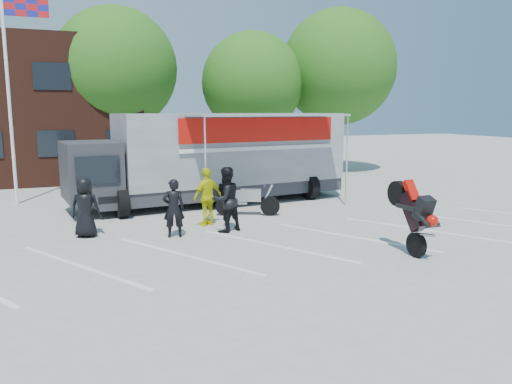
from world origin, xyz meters
TOP-DOWN VIEW (x-y plane):
  - ground at (0.00, 0.00)m, footprint 100.00×100.00m
  - parking_bay_lines at (0.00, 1.00)m, footprint 18.09×13.33m
  - flagpole at (-6.24, 10.00)m, footprint 1.61×0.12m
  - tree_left at (-2.00, 16.00)m, footprint 6.12×6.12m
  - tree_mid at (5.00, 15.00)m, footprint 5.44×5.44m
  - tree_right at (10.00, 14.50)m, footprint 6.46×6.46m
  - transporter_truck at (0.82, 7.46)m, footprint 11.15×6.33m
  - parked_motorcycle at (0.88, 4.80)m, footprint 2.31×1.51m
  - stunt_bike_rider at (2.97, -0.55)m, footprint 0.80×1.68m
  - spectator_leather_a at (-4.32, 3.77)m, footprint 0.96×0.81m
  - spectator_leather_b at (-2.04, 2.85)m, footprint 0.66×0.50m
  - spectator_leather_c at (-0.50, 2.94)m, footprint 1.11×0.99m
  - spectator_hivis at (-0.77, 3.91)m, footprint 1.13×0.82m

SIDE VIEW (x-z plane):
  - ground at x=0.00m, z-range 0.00..0.00m
  - transporter_truck at x=0.82m, z-range -1.69..1.69m
  - parked_motorcycle at x=0.88m, z-range -0.58..0.58m
  - stunt_bike_rider at x=2.97m, z-range -0.99..0.99m
  - parking_bay_lines at x=0.00m, z-range 0.00..0.01m
  - spectator_leather_b at x=-2.04m, z-range 0.00..1.64m
  - spectator_leather_a at x=-4.32m, z-range 0.00..1.67m
  - spectator_hivis at x=-0.77m, z-range 0.00..1.78m
  - spectator_leather_c at x=-0.50m, z-range 0.00..1.89m
  - tree_mid at x=5.00m, z-range 1.10..8.78m
  - flagpole at x=-6.24m, z-range 1.05..9.05m
  - tree_left at x=-2.00m, z-range 1.25..9.89m
  - tree_right at x=10.00m, z-range 1.32..10.44m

